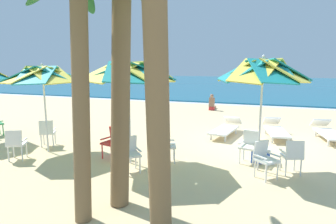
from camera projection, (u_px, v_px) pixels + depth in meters
ground_plane at (257, 145)px, 9.37m from camera, size 80.00×80.00×0.00m
sea at (265, 85)px, 34.74m from camera, size 80.00×36.00×0.10m
surf_foam at (262, 106)px, 17.69m from camera, size 80.00×0.70×0.01m
beach_umbrella_0 at (263, 72)px, 6.74m from camera, size 2.16×2.16×2.84m
plastic_chair_0 at (249, 144)px, 7.64m from camera, size 0.52×0.55×0.87m
plastic_chair_1 at (265, 157)px, 6.62m from camera, size 0.63×0.63×0.87m
plastic_chair_2 at (292, 155)px, 6.80m from camera, size 0.56×0.58×0.87m
beach_umbrella_1 at (128, 72)px, 7.24m from camera, size 2.55×2.55×2.76m
plastic_chair_3 at (130, 152)px, 7.02m from camera, size 0.63×0.63×0.87m
plastic_chair_4 at (165, 144)px, 7.68m from camera, size 0.59×0.57×0.87m
plastic_chair_5 at (113, 141)px, 8.03m from camera, size 0.53×0.55×0.87m
beach_umbrella_2 at (43, 75)px, 8.26m from camera, size 2.27×2.27×2.65m
plastic_chair_6 at (16, 143)px, 7.82m from camera, size 0.59×0.61×0.87m
plastic_chair_7 at (47, 131)px, 9.12m from camera, size 0.61×0.62×0.87m
sun_lounger_0 at (328, 132)px, 9.95m from camera, size 0.93×2.21×0.62m
sun_lounger_1 at (276, 129)px, 10.29m from camera, size 0.96×2.22×0.62m
sun_lounger_2 at (226, 128)px, 10.53m from camera, size 0.99×2.22×0.62m
palm_tree_1 at (77, 53)px, 4.47m from camera, size 3.46×2.80×4.14m
palm_tree_2 at (120, 58)px, 5.15m from camera, size 2.66×2.89×4.45m
palm_tree_4 at (157, 48)px, 3.87m from camera, size 2.58×3.24×4.74m
cooler_box at (261, 155)px, 7.70m from camera, size 0.50×0.34×0.40m
beachgoer_seated at (212, 105)px, 16.32m from camera, size 0.30×0.93×0.92m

